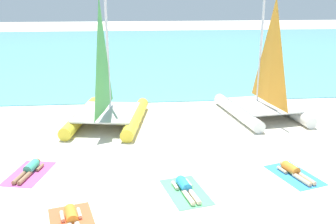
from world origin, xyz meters
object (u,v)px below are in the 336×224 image
object	(u,v)px
sailboat_white	(263,98)
towel_center_right	(186,192)
sunbather_leftmost	(30,169)
sunbather_rightmost	(293,171)
towel_rightmost	(294,175)
towel_center_left	(73,224)
sunbather_center_left	(72,218)
sunbather_center_right	(185,187)
towel_leftmost	(29,173)
sailboat_yellow	(107,104)

from	to	relation	value
sailboat_white	towel_center_right	xyz separation A→B (m)	(-4.67, -6.96, -0.91)
sunbather_leftmost	sunbather_rightmost	bearing A→B (deg)	6.60
sailboat_white	sunbather_rightmost	distance (m)	6.28
sunbather_leftmost	towel_rightmost	xyz separation A→B (m)	(8.62, -1.01, -0.13)
towel_center_left	sunbather_center_left	bearing A→B (deg)	104.82
sailboat_white	sunbather_center_right	xyz separation A→B (m)	(-4.68, -6.90, -0.79)
sailboat_white	towel_center_left	world-z (taller)	sailboat_white
towel_center_right	sunbather_center_right	distance (m)	0.14
sailboat_white	towel_center_right	bearing A→B (deg)	-132.07
towel_leftmost	sunbather_rightmost	bearing A→B (deg)	-5.86
towel_leftmost	towel_rightmost	distance (m)	8.68
sunbather_leftmost	sunbather_center_left	xyz separation A→B (m)	(1.80, -3.08, 0.00)
towel_leftmost	sunbather_leftmost	bearing A→B (deg)	77.10
towel_center_right	sunbather_center_left	bearing A→B (deg)	-157.39
sunbather_leftmost	towel_center_left	world-z (taller)	sunbather_leftmost
sailboat_yellow	sunbather_rightmost	bearing A→B (deg)	-32.58
towel_center_right	towel_rightmost	size ratio (longest dim) A/B	1.00
sunbather_leftmost	towel_center_left	size ratio (longest dim) A/B	0.82
sunbather_center_left	sunbather_rightmost	bearing A→B (deg)	2.57
sailboat_yellow	towel_rightmost	distance (m)	8.59
towel_center_left	sunbather_rightmost	world-z (taller)	sunbather_rightmost
sailboat_white	towel_center_right	size ratio (longest dim) A/B	3.25
sailboat_yellow	sunbather_center_left	size ratio (longest dim) A/B	4.03
sailboat_yellow	sunbather_center_right	bearing A→B (deg)	-58.29
towel_leftmost	sunbather_center_left	size ratio (longest dim) A/B	1.22
sunbather_center_right	towel_rightmost	distance (m)	3.75
sailboat_yellow	sunbather_center_right	world-z (taller)	sailboat_yellow
sailboat_white	towel_center_left	distance (m)	11.46
sailboat_yellow	sailboat_white	size ratio (longest dim) A/B	1.01
sailboat_white	towel_center_left	bearing A→B (deg)	-141.32
sailboat_yellow	sunbather_rightmost	distance (m)	8.52
towel_leftmost	sailboat_yellow	bearing A→B (deg)	64.22
towel_center_left	towel_center_right	xyz separation A→B (m)	(3.13, 1.38, 0.00)
sailboat_yellow	sailboat_white	distance (m)	7.33
towel_center_left	sailboat_yellow	bearing A→B (deg)	86.44
sailboat_yellow	sunbather_rightmost	size ratio (longest dim) A/B	4.04
towel_leftmost	sunbather_center_left	bearing A→B (deg)	-59.00
sailboat_yellow	towel_center_left	size ratio (longest dim) A/B	3.29
towel_center_left	sunbather_center_right	xyz separation A→B (m)	(3.12, 1.44, 0.13)
sailboat_white	sunbather_center_left	size ratio (longest dim) A/B	3.97
sailboat_white	towel_rightmost	xyz separation A→B (m)	(-1.00, -6.21, -0.91)
sunbather_leftmost	sunbather_center_right	distance (m)	5.22
towel_center_left	towel_leftmost	bearing A→B (deg)	120.70
towel_center_left	sunbather_center_left	xyz separation A→B (m)	(-0.02, 0.06, 0.13)
sailboat_yellow	sunbather_leftmost	world-z (taller)	sailboat_yellow
sailboat_yellow	towel_center_right	size ratio (longest dim) A/B	3.29
sunbather_leftmost	towel_center_right	size ratio (longest dim) A/B	0.82
sailboat_yellow	sunbather_leftmost	size ratio (longest dim) A/B	4.01
towel_center_left	towel_center_right	bearing A→B (deg)	23.71
sailboat_white	sunbather_rightmost	size ratio (longest dim) A/B	3.99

